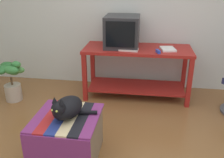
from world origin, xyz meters
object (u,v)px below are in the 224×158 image
at_px(cat, 67,108).
at_px(stapler, 158,51).
at_px(book, 168,49).
at_px(tv_monitor, 122,32).
at_px(desk, 137,63).
at_px(keyboard, 124,49).
at_px(ottoman_with_blanket, 68,137).
at_px(potted_plant, 11,80).

relative_size(cat, stapler, 3.87).
distance_m(book, cat, 1.77).
bearing_deg(book, tv_monitor, 161.76).
bearing_deg(stapler, cat, -139.62).
bearing_deg(desk, cat, -110.92).
bearing_deg(keyboard, desk, 42.32).
relative_size(tv_monitor, ottoman_with_blanket, 0.84).
bearing_deg(cat, book, 73.41).
xyz_separation_m(ottoman_with_blanket, cat, (0.02, -0.01, 0.33)).
bearing_deg(tv_monitor, book, -7.82).
xyz_separation_m(tv_monitor, keyboard, (0.04, -0.18, -0.20)).
bearing_deg(cat, desk, 86.66).
height_order(ottoman_with_blanket, cat, cat).
relative_size(keyboard, book, 1.65).
bearing_deg(cat, ottoman_with_blanket, 164.04).
relative_size(tv_monitor, keyboard, 1.31).
distance_m(desk, tv_monitor, 0.50).
relative_size(cat, potted_plant, 0.72).
height_order(keyboard, book, book).
height_order(tv_monitor, cat, tv_monitor).
height_order(tv_monitor, keyboard, tv_monitor).
bearing_deg(keyboard, potted_plant, -164.78).
relative_size(desk, book, 6.25).
relative_size(tv_monitor, potted_plant, 0.89).
bearing_deg(book, desk, 163.17).
height_order(cat, potted_plant, cat).
distance_m(book, potted_plant, 2.23).
height_order(keyboard, potted_plant, keyboard).
xyz_separation_m(desk, stapler, (0.28, -0.21, 0.25)).
distance_m(keyboard, potted_plant, 1.64).
distance_m(book, stapler, 0.22).
height_order(desk, cat, desk).
bearing_deg(book, potted_plant, 179.16).
relative_size(tv_monitor, cat, 1.23).
bearing_deg(desk, book, -6.41).
height_order(ottoman_with_blanket, potted_plant, potted_plant).
distance_m(cat, stapler, 1.56).
bearing_deg(tv_monitor, desk, -10.37).
relative_size(desk, tv_monitor, 2.88).
height_order(ottoman_with_blanket, stapler, stapler).
distance_m(potted_plant, stapler, 2.08).
bearing_deg(keyboard, cat, -100.58).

